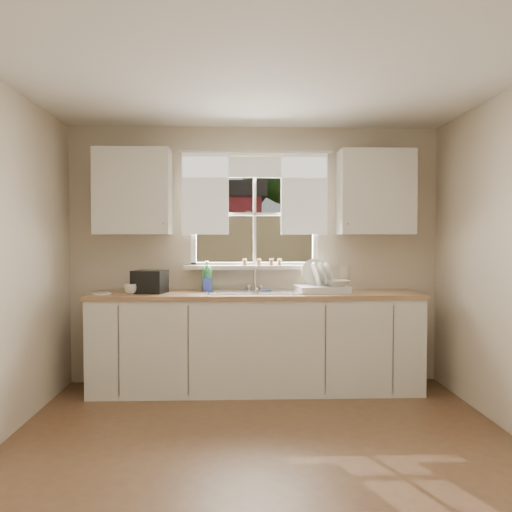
{
  "coord_description": "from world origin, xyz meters",
  "views": [
    {
      "loc": [
        -0.18,
        -3.32,
        1.42
      ],
      "look_at": [
        0.0,
        1.65,
        1.25
      ],
      "focal_mm": 38.0,
      "sensor_mm": 36.0,
      "label": 1
    }
  ],
  "objects_px": {
    "black_appliance": "(150,282)",
    "soap_bottle_a": "(207,276)",
    "dish_rack": "(322,285)",
    "cup": "(130,289)"
  },
  "relations": [
    {
      "from": "soap_bottle_a",
      "to": "black_appliance",
      "type": "xyz_separation_m",
      "value": [
        -0.52,
        -0.17,
        -0.04
      ]
    },
    {
      "from": "soap_bottle_a",
      "to": "black_appliance",
      "type": "relative_size",
      "value": 1.01
    },
    {
      "from": "cup",
      "to": "black_appliance",
      "type": "bearing_deg",
      "value": 26.16
    },
    {
      "from": "cup",
      "to": "black_appliance",
      "type": "relative_size",
      "value": 0.41
    },
    {
      "from": "black_appliance",
      "to": "soap_bottle_a",
      "type": "bearing_deg",
      "value": 30.87
    },
    {
      "from": "soap_bottle_a",
      "to": "dish_rack",
      "type": "bearing_deg",
      "value": 8.01
    },
    {
      "from": "dish_rack",
      "to": "soap_bottle_a",
      "type": "distance_m",
      "value": 1.09
    },
    {
      "from": "black_appliance",
      "to": "dish_rack",
      "type": "bearing_deg",
      "value": 12.88
    },
    {
      "from": "soap_bottle_a",
      "to": "cup",
      "type": "height_order",
      "value": "soap_bottle_a"
    },
    {
      "from": "dish_rack",
      "to": "soap_bottle_a",
      "type": "height_order",
      "value": "dish_rack"
    }
  ]
}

